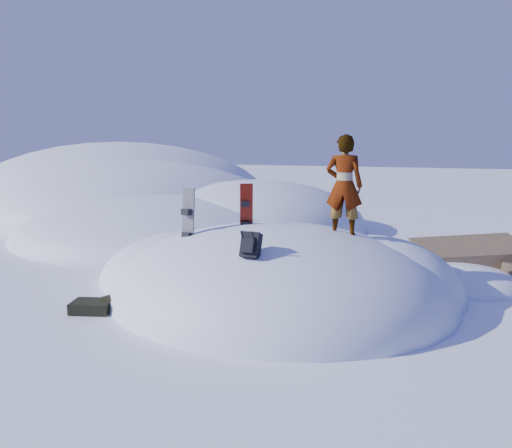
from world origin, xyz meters
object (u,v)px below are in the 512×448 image
at_px(snowboard_red, 246,216).
at_px(backpack, 250,245).
at_px(person, 344,186).
at_px(snowboard_dark, 188,226).

distance_m(snowboard_red, backpack, 1.91).
bearing_deg(person, backpack, 56.98).
xyz_separation_m(backpack, person, (1.10, 2.02, 0.87)).
relative_size(snowboard_red, person, 0.71).
bearing_deg(backpack, snowboard_dark, 147.95).
bearing_deg(snowboard_red, backpack, -91.47).
relative_size(snowboard_dark, person, 0.80).
xyz_separation_m(snowboard_red, backpack, (0.82, -1.71, -0.21)).
bearing_deg(snowboard_dark, person, 30.06).
xyz_separation_m(snowboard_red, snowboard_dark, (-0.99, -0.65, -0.17)).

